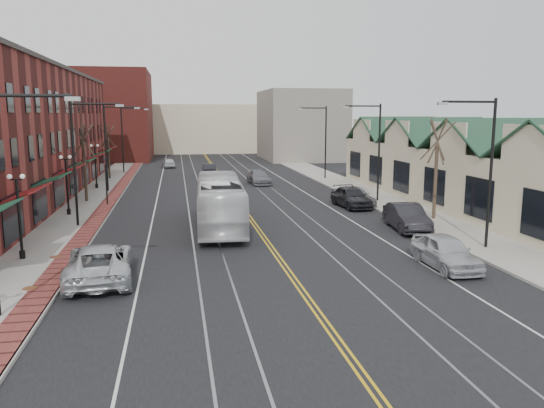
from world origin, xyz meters
name	(u,v)px	position (x,y,z in m)	size (l,w,h in m)	color
ground	(308,300)	(0.00, 0.00, 0.00)	(160.00, 160.00, 0.00)	black
sidewalk_left	(81,215)	(-12.00, 20.00, 0.07)	(4.00, 120.00, 0.15)	gray
sidewalk_right	(392,205)	(12.00, 20.00, 0.07)	(4.00, 120.00, 0.15)	gray
building_left	(2,137)	(-19.00, 27.00, 5.50)	(10.00, 50.00, 11.00)	maroon
building_right	(463,176)	(18.00, 20.00, 2.30)	(8.00, 36.00, 4.60)	beige
backdrop_left	(106,116)	(-16.00, 70.00, 7.00)	(14.00, 18.00, 14.00)	maroon
backdrop_mid	(202,128)	(0.00, 85.00, 4.50)	(22.00, 14.00, 9.00)	beige
backdrop_right	(301,125)	(15.00, 65.00, 5.50)	(12.00, 16.00, 11.00)	slate
streetlight_l_0	(1,181)	(-11.05, 0.00, 5.03)	(3.33, 0.25, 8.00)	black
streetlight_l_1	(81,150)	(-11.05, 16.00, 5.03)	(3.33, 0.25, 8.00)	black
streetlight_l_2	(110,139)	(-11.05, 32.00, 5.03)	(3.33, 0.25, 8.00)	black
streetlight_l_3	(126,133)	(-11.05, 48.00, 5.03)	(3.33, 0.25, 8.00)	black
streetlight_r_0	(484,158)	(11.05, 6.00, 5.03)	(3.33, 0.25, 8.00)	black
streetlight_r_1	(374,142)	(11.05, 22.00, 5.03)	(3.33, 0.25, 8.00)	black
streetlight_r_2	(322,135)	(11.05, 38.00, 5.03)	(3.33, 0.25, 8.00)	black
lamppost_l_1	(19,218)	(-12.80, 8.00, 2.20)	(0.84, 0.28, 4.27)	black
lamppost_l_2	(67,186)	(-12.80, 20.00, 2.20)	(0.84, 0.28, 4.27)	black
lamppost_l_3	(96,167)	(-12.80, 34.00, 2.20)	(0.84, 0.28, 4.27)	black
tree_left_near	(84,161)	(-12.50, 26.00, 3.51)	(1.78, 1.37, 6.48)	#382B21
tree_left_far	(108,150)	(-12.50, 42.00, 3.28)	(1.66, 1.28, 6.02)	#382B21
tree_right_mid	(436,167)	(12.50, 14.00, 3.75)	(1.90, 1.46, 6.93)	#382B21
manhole_mid	(30,288)	(-11.20, 3.00, 0.16)	(0.60, 0.60, 0.02)	#592D19
manhole_far	(56,257)	(-11.20, 8.00, 0.16)	(0.60, 0.60, 0.02)	#592D19
traffic_signal	(106,177)	(-10.60, 24.00, 2.35)	(0.18, 0.15, 3.80)	black
transit_bus	(220,202)	(-2.34, 14.29, 1.67)	(2.81, 12.00, 3.34)	silver
parked_suv	(99,262)	(-8.52, 4.08, 0.83)	(2.75, 5.97, 1.66)	silver
parked_car_a	(446,252)	(7.59, 3.18, 0.80)	(1.90, 4.71, 1.61)	silver
parked_car_b	(407,217)	(9.30, 11.37, 0.84)	(1.77, 5.09, 1.68)	black
parked_car_c	(355,197)	(9.08, 20.80, 0.73)	(2.04, 5.01, 1.45)	slate
parked_car_d	(351,197)	(8.50, 19.96, 0.84)	(1.99, 4.94, 1.68)	black
distant_car_left	(209,170)	(-1.23, 44.11, 0.70)	(1.49, 4.28, 1.41)	black
distant_car_right	(259,177)	(3.47, 35.24, 0.71)	(1.99, 4.91, 1.42)	slate
distant_car_far	(169,163)	(-6.13, 54.51, 0.66)	(1.56, 3.87, 1.32)	silver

